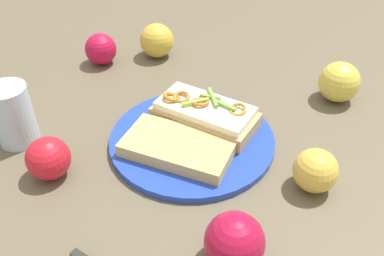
{
  "coord_description": "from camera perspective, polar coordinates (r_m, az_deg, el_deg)",
  "views": [
    {
      "loc": [
        -0.45,
        0.36,
        0.49
      ],
      "look_at": [
        0.0,
        0.0,
        0.03
      ],
      "focal_mm": 40.16,
      "sensor_mm": 36.0,
      "label": 1
    }
  ],
  "objects": [
    {
      "name": "ground_plane",
      "position": [
        0.75,
        0.0,
        -1.96
      ],
      "size": [
        2.0,
        2.0,
        0.0
      ],
      "primitive_type": "plane",
      "color": "brown",
      "rests_on": "ground"
    },
    {
      "name": "plate",
      "position": [
        0.75,
        0.0,
        -1.58
      ],
      "size": [
        0.29,
        0.29,
        0.01
      ],
      "primitive_type": "cylinder",
      "color": "#2343B6",
      "rests_on": "ground_plane"
    },
    {
      "name": "sandwich",
      "position": [
        0.77,
        1.7,
        1.88
      ],
      "size": [
        0.2,
        0.15,
        0.05
      ],
      "rotation": [
        0.0,
        0.0,
        3.5
      ],
      "color": "tan",
      "rests_on": "plate"
    },
    {
      "name": "bread_slice_side",
      "position": [
        0.71,
        -1.89,
        -2.54
      ],
      "size": [
        0.2,
        0.17,
        0.02
      ],
      "primitive_type": "cube",
      "rotation": [
        0.0,
        0.0,
        3.63
      ],
      "color": "tan",
      "rests_on": "plate"
    },
    {
      "name": "apple_0",
      "position": [
        0.68,
        16.07,
        -5.45
      ],
      "size": [
        0.09,
        0.09,
        0.07
      ],
      "primitive_type": "sphere",
      "rotation": [
        0.0,
        0.0,
        2.03
      ],
      "color": "gold",
      "rests_on": "ground_plane"
    },
    {
      "name": "apple_1",
      "position": [
        0.71,
        -18.54,
        -3.83
      ],
      "size": [
        0.1,
        0.1,
        0.07
      ],
      "primitive_type": "sphere",
      "rotation": [
        0.0,
        0.0,
        0.7
      ],
      "color": "red",
      "rests_on": "ground_plane"
    },
    {
      "name": "apple_2",
      "position": [
        0.56,
        5.66,
        -14.81
      ],
      "size": [
        0.11,
        0.11,
        0.08
      ],
      "primitive_type": "sphere",
      "rotation": [
        0.0,
        0.0,
        5.19
      ],
      "color": "#A61133",
      "rests_on": "ground_plane"
    },
    {
      "name": "apple_3",
      "position": [
        0.89,
        18.96,
        5.8
      ],
      "size": [
        0.11,
        0.11,
        0.08
      ],
      "primitive_type": "sphere",
      "rotation": [
        0.0,
        0.0,
        5.64
      ],
      "color": "gold",
      "rests_on": "ground_plane"
    },
    {
      "name": "apple_4",
      "position": [
        1.0,
        -4.7,
        11.5
      ],
      "size": [
        0.11,
        0.11,
        0.08
      ],
      "primitive_type": "sphere",
      "rotation": [
        0.0,
        0.0,
        0.94
      ],
      "color": "gold",
      "rests_on": "ground_plane"
    },
    {
      "name": "apple_5",
      "position": [
        0.99,
        -12.02,
        10.22
      ],
      "size": [
        0.09,
        0.09,
        0.07
      ],
      "primitive_type": "sphere",
      "rotation": [
        0.0,
        0.0,
        3.52
      ],
      "color": "#B71138",
      "rests_on": "ground_plane"
    },
    {
      "name": "drinking_glass",
      "position": [
        0.79,
        -22.71,
        1.6
      ],
      "size": [
        0.07,
        0.07,
        0.11
      ],
      "primitive_type": "cylinder",
      "color": "silver",
      "rests_on": "ground_plane"
    }
  ]
}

